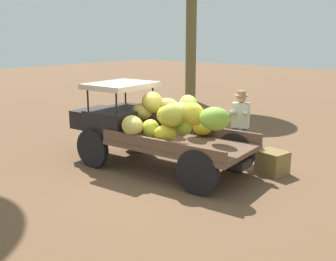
{
  "coord_description": "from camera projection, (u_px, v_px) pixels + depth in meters",
  "views": [
    {
      "loc": [
        -5.47,
        6.29,
        2.96
      ],
      "look_at": [
        0.09,
        -0.1,
        0.92
      ],
      "focal_mm": 42.46,
      "sensor_mm": 36.0,
      "label": 1
    }
  ],
  "objects": [
    {
      "name": "ground_plane",
      "position": [
        168.0,
        172.0,
        8.79
      ],
      "size": [
        60.0,
        60.0,
        0.0
      ],
      "primitive_type": "plane",
      "color": "brown"
    },
    {
      "name": "farmer",
      "position": [
        240.0,
        121.0,
        9.41
      ],
      "size": [
        0.55,
        0.52,
        1.7
      ],
      "rotation": [
        0.0,
        0.0,
        1.93
      ],
      "color": "#505E69",
      "rests_on": "ground"
    },
    {
      "name": "truck",
      "position": [
        152.0,
        125.0,
        8.91
      ],
      "size": [
        4.56,
        2.1,
        1.88
      ],
      "rotation": [
        0.0,
        0.0,
        0.1
      ],
      "color": "black",
      "rests_on": "ground"
    },
    {
      "name": "wooden_crate",
      "position": [
        272.0,
        162.0,
        8.7
      ],
      "size": [
        0.68,
        0.62,
        0.5
      ],
      "primitive_type": "cube",
      "rotation": [
        0.0,
        0.0,
        2.94
      ],
      "color": "olive",
      "rests_on": "ground"
    }
  ]
}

